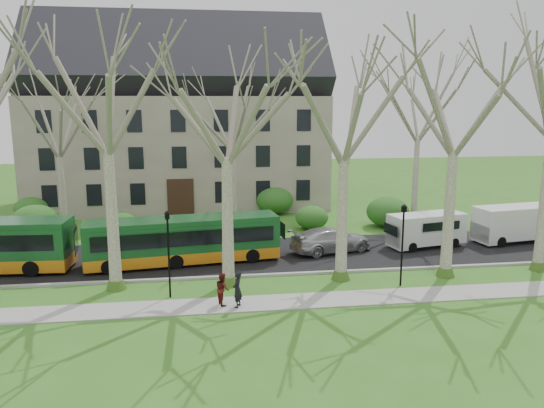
# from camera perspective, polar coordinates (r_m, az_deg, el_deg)

# --- Properties ---
(ground) EXTENTS (120.00, 120.00, 0.00)m
(ground) POSITION_cam_1_polar(r_m,az_deg,el_deg) (28.55, 1.47, -8.66)
(ground) COLOR #366D1F
(ground) RESTS_ON ground
(sidewalk) EXTENTS (70.00, 2.00, 0.06)m
(sidewalk) POSITION_cam_1_polar(r_m,az_deg,el_deg) (26.24, 2.38, -10.42)
(sidewalk) COLOR gray
(sidewalk) RESTS_ON ground
(road) EXTENTS (80.00, 8.00, 0.06)m
(road) POSITION_cam_1_polar(r_m,az_deg,el_deg) (33.71, -0.06, -5.49)
(road) COLOR black
(road) RESTS_ON ground
(curb) EXTENTS (80.00, 0.25, 0.14)m
(curb) POSITION_cam_1_polar(r_m,az_deg,el_deg) (29.93, 1.00, -7.58)
(curb) COLOR #A5A39E
(curb) RESTS_ON ground
(building) EXTENTS (26.50, 12.20, 16.00)m
(building) POSITION_cam_1_polar(r_m,az_deg,el_deg) (50.56, -9.84, 9.13)
(building) COLOR gray
(building) RESTS_ON ground
(tree_row_verge) EXTENTS (49.00, 7.00, 14.00)m
(tree_row_verge) POSITION_cam_1_polar(r_m,az_deg,el_deg) (27.30, 1.44, 5.52)
(tree_row_verge) COLOR gray
(tree_row_verge) RESTS_ON ground
(tree_row_far) EXTENTS (33.00, 7.00, 12.00)m
(tree_row_far) POSITION_cam_1_polar(r_m,az_deg,el_deg) (37.81, -3.22, 5.53)
(tree_row_far) COLOR gray
(tree_row_far) RESTS_ON ground
(lamp_row) EXTENTS (36.22, 0.22, 4.30)m
(lamp_row) POSITION_cam_1_polar(r_m,az_deg,el_deg) (26.84, 1.85, -4.20)
(lamp_row) COLOR black
(lamp_row) RESTS_ON ground
(hedges) EXTENTS (30.60, 8.60, 2.00)m
(hedges) POSITION_cam_1_polar(r_m,az_deg,el_deg) (41.42, -8.09, -1.08)
(hedges) COLOR #17531F
(hedges) RESTS_ON ground
(bus_follow) EXTENTS (11.54, 3.83, 2.83)m
(bus_follow) POSITION_cam_1_polar(r_m,az_deg,el_deg) (32.08, -9.50, -3.83)
(bus_follow) COLOR #154921
(bus_follow) RESTS_ON road
(sedan) EXTENTS (5.77, 3.57, 1.56)m
(sedan) POSITION_cam_1_polar(r_m,az_deg,el_deg) (34.33, 6.34, -3.85)
(sedan) COLOR #ACACB1
(sedan) RESTS_ON road
(van_a) EXTENTS (5.38, 2.85, 2.23)m
(van_a) POSITION_cam_1_polar(r_m,az_deg,el_deg) (36.66, 16.27, -2.73)
(van_a) COLOR silver
(van_a) RESTS_ON road
(van_b) EXTENTS (5.92, 2.89, 2.48)m
(van_b) POSITION_cam_1_polar(r_m,az_deg,el_deg) (40.06, 24.65, -1.97)
(van_b) COLOR silver
(van_b) RESTS_ON road
(pedestrian_a) EXTENTS (0.64, 0.75, 1.75)m
(pedestrian_a) POSITION_cam_1_polar(r_m,az_deg,el_deg) (25.24, -3.75, -9.13)
(pedestrian_a) COLOR black
(pedestrian_a) RESTS_ON sidewalk
(pedestrian_b) EXTENTS (0.78, 0.89, 1.55)m
(pedestrian_b) POSITION_cam_1_polar(r_m,az_deg,el_deg) (25.63, -5.36, -9.06)
(pedestrian_b) COLOR #531613
(pedestrian_b) RESTS_ON sidewalk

